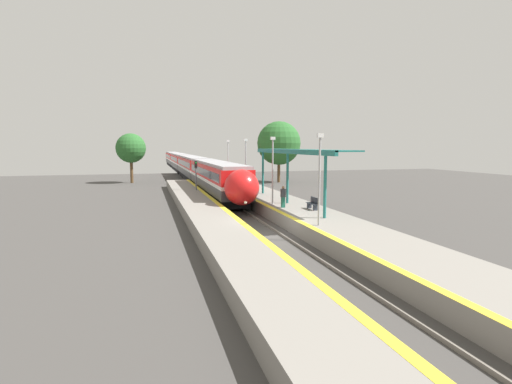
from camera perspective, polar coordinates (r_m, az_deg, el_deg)
name	(u,v)px	position (r m, az deg, el deg)	size (l,w,h in m)	color
ground_plane	(268,235)	(25.22, 1.71, -6.13)	(120.00, 120.00, 0.00)	#423F3D
rail_left	(257,234)	(25.01, 0.12, -6.06)	(0.08, 90.00, 0.15)	slate
rail_right	(279,233)	(25.42, 3.27, -5.86)	(0.08, 90.00, 0.15)	slate
train	(186,164)	(76.15, -9.98, 3.97)	(2.91, 93.44, 3.89)	black
platform_right	(322,224)	(26.43, 9.43, -4.59)	(4.30, 64.00, 0.94)	gray
platform_left	(219,230)	(24.41, -5.27, -5.46)	(3.07, 64.00, 0.94)	gray
platform_bench	(313,203)	(29.49, 8.19, -1.57)	(0.44, 1.45, 0.89)	#2D333D
person_waiting	(283,196)	(30.09, 3.90, -0.64)	(0.36, 0.22, 1.62)	#1E604C
railway_signal	(196,176)	(42.47, -8.56, 2.34)	(0.28, 0.28, 3.99)	#59595E
lamppost_near	(320,173)	(23.31, 9.06, 2.67)	(0.36, 0.20, 5.34)	#9E9EA3
lamppost_mid	(273,166)	(31.53, 2.40, 3.75)	(0.36, 0.20, 5.34)	#9E9EA3
lamppost_far	(246,162)	(40.01, -1.48, 4.35)	(0.36, 0.20, 5.34)	#9E9EA3
lamppost_farthest	(228,159)	(48.61, -4.00, 4.73)	(0.36, 0.20, 5.34)	#9E9EA3
station_canopy	(294,153)	(32.43, 5.50, 5.58)	(2.02, 17.05, 4.36)	#1E6B66
background_tree_left	(131,148)	(63.04, -17.45, 5.98)	(4.42, 4.42, 7.45)	brown
background_tree_right	(279,143)	(61.31, 3.29, 6.97)	(6.63, 6.63, 9.30)	brown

